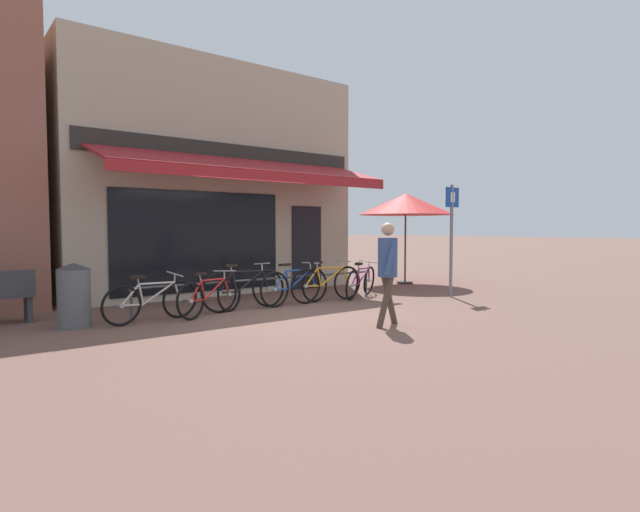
% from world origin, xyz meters
% --- Properties ---
extents(ground_plane, '(160.00, 160.00, 0.00)m').
position_xyz_m(ground_plane, '(0.00, 0.00, 0.00)').
color(ground_plane, brown).
extents(shop_front, '(7.05, 4.69, 5.38)m').
position_xyz_m(shop_front, '(0.41, 4.38, 2.68)').
color(shop_front, tan).
rests_on(shop_front, ground_plane).
extents(bike_rack_rail, '(5.37, 0.04, 0.57)m').
position_xyz_m(bike_rack_rail, '(0.17, 0.95, 0.50)').
color(bike_rack_rail, '#47494F').
rests_on(bike_rack_rail, ground_plane).
extents(bicycle_silver, '(1.67, 0.52, 0.81)m').
position_xyz_m(bicycle_silver, '(-2.21, 0.72, 0.36)').
color(bicycle_silver, black).
rests_on(bicycle_silver, ground_plane).
extents(bicycle_red, '(1.54, 0.76, 0.79)m').
position_xyz_m(bicycle_red, '(-1.18, 0.69, 0.35)').
color(bicycle_red, black).
rests_on(bicycle_red, ground_plane).
extents(bicycle_black, '(1.82, 0.52, 0.89)m').
position_xyz_m(bicycle_black, '(-0.39, 0.90, 0.39)').
color(bicycle_black, black).
rests_on(bicycle_black, ground_plane).
extents(bicycle_blue, '(1.76, 0.52, 0.85)m').
position_xyz_m(bicycle_blue, '(0.72, 0.81, 0.38)').
color(bicycle_blue, black).
rests_on(bicycle_blue, ground_plane).
extents(bicycle_orange, '(1.82, 0.52, 0.86)m').
position_xyz_m(bicycle_orange, '(1.50, 0.77, 0.39)').
color(bicycle_orange, black).
rests_on(bicycle_orange, ground_plane).
extents(bicycle_purple, '(1.61, 0.91, 0.82)m').
position_xyz_m(bicycle_purple, '(2.50, 0.79, 0.36)').
color(bicycle_purple, black).
rests_on(bicycle_purple, ground_plane).
extents(pedestrian_adult, '(0.57, 0.45, 1.64)m').
position_xyz_m(pedestrian_adult, '(0.64, -1.85, 1.00)').
color(pedestrian_adult, '#47382D').
rests_on(pedestrian_adult, ground_plane).
extents(litter_bin, '(0.49, 0.49, 1.01)m').
position_xyz_m(litter_bin, '(-3.31, 1.02, 0.51)').
color(litter_bin, '#515459').
rests_on(litter_bin, ground_plane).
extents(parking_sign, '(0.44, 0.07, 2.51)m').
position_xyz_m(parking_sign, '(4.17, -0.36, 1.53)').
color(parking_sign, slate).
rests_on(parking_sign, ground_plane).
extents(cafe_parasol, '(2.61, 2.61, 2.50)m').
position_xyz_m(cafe_parasol, '(5.34, 2.10, 2.20)').
color(cafe_parasol, '#4C3D2D').
rests_on(cafe_parasol, ground_plane).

